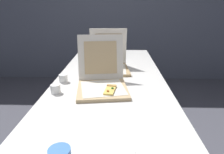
# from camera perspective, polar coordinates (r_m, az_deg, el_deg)

# --- Properties ---
(wall_back) EXTENTS (10.00, 0.10, 2.60)m
(wall_back) POSITION_cam_1_polar(r_m,az_deg,el_deg) (3.59, 0.86, 19.83)
(wall_back) COLOR slate
(wall_back) RESTS_ON ground
(table) EXTENTS (0.85, 2.06, 0.76)m
(table) POSITION_cam_1_polar(r_m,az_deg,el_deg) (1.63, -0.53, -1.82)
(table) COLOR silver
(table) RESTS_ON ground
(pizza_box_front) EXTENTS (0.38, 0.46, 0.34)m
(pizza_box_front) POSITION_cam_1_polar(r_m,az_deg,el_deg) (1.38, -2.76, -1.38)
(pizza_box_front) COLOR tan
(pizza_box_front) RESTS_ON table
(pizza_box_middle) EXTENTS (0.36, 0.37, 0.35)m
(pizza_box_middle) POSITION_cam_1_polar(r_m,az_deg,el_deg) (1.78, -0.78, 3.62)
(pizza_box_middle) COLOR tan
(pizza_box_middle) RESTS_ON table
(cup_white_near_center) EXTENTS (0.06, 0.06, 0.06)m
(cup_white_near_center) POSITION_cam_1_polar(r_m,az_deg,el_deg) (1.55, -13.66, -0.36)
(cup_white_near_center) COLOR white
(cup_white_near_center) RESTS_ON table
(cup_white_near_left) EXTENTS (0.06, 0.06, 0.06)m
(cup_white_near_left) POSITION_cam_1_polar(r_m,az_deg,el_deg) (1.37, -15.74, -3.27)
(cup_white_near_left) COLOR white
(cup_white_near_left) RESTS_ON table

